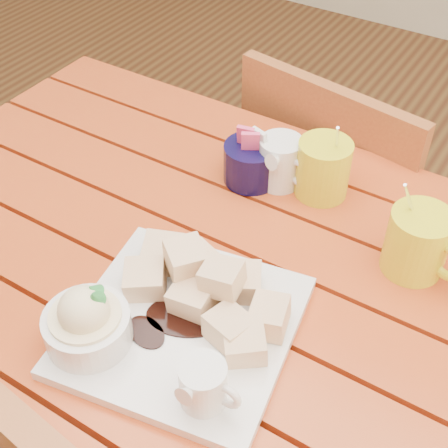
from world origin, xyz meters
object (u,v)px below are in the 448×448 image
Objects in this scene: chair_far at (338,212)px; coffee_mug_right at (419,243)px; coffee_mug_left at (322,167)px; dessert_plate at (165,318)px; table at (216,320)px.

coffee_mug_right is at bearing 132.92° from chair_far.
chair_far is at bearing 110.86° from coffee_mug_left.
dessert_plate is 0.37m from coffee_mug_right.
coffee_mug_left is (0.05, 0.25, 0.16)m from table.
coffee_mug_left is 0.21m from coffee_mug_right.
chair_far is (-0.24, 0.37, -0.33)m from coffee_mug_right.
coffee_mug_right is 0.18× the size of chair_far.
coffee_mug_right is at bearing -14.31° from coffee_mug_left.
coffee_mug_right is (0.24, 0.16, 0.16)m from table.
coffee_mug_left is at bearing 83.58° from dessert_plate.
coffee_mug_right is (0.19, -0.09, 0.00)m from coffee_mug_left.
dessert_plate is (0.00, -0.12, 0.14)m from table.
coffee_mug_left reaches higher than chair_far.
coffee_mug_right is at bearing 50.83° from dessert_plate.
table is 3.70× the size of dessert_plate.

